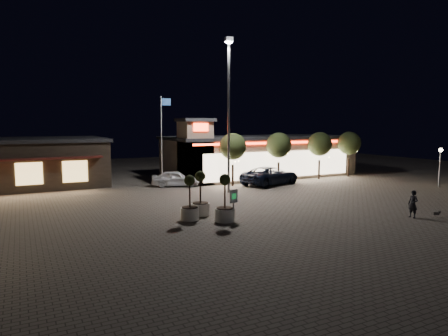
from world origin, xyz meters
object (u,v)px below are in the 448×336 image
planter_left (190,206)px  planter_mid (225,207)px  pickup_truck (270,176)px  valet_sign (234,199)px  white_sedan (176,178)px  pedestrian (413,204)px

planter_left → planter_mid: planter_mid is taller
pickup_truck → planter_mid: planter_mid is taller
pickup_truck → valet_sign: valet_sign is taller
valet_sign → planter_mid: bearing=-179.5°
white_sedan → planter_left: size_ratio=1.60×
pickup_truck → white_sedan: bearing=53.6°
planter_left → valet_sign: size_ratio=1.46×
pickup_truck → pedestrian: bearing=164.3°
planter_left → white_sedan: bearing=73.5°
pedestrian → planter_left: bearing=-117.0°
pedestrian → valet_sign: 10.75m
pickup_truck → planter_left: 15.06m
pickup_truck → pedestrian: 14.90m
planter_left → valet_sign: (2.24, -1.25, 0.45)m
white_sedan → planter_mid: size_ratio=1.54×
planter_left → planter_mid: bearing=-37.0°
planter_left → pedestrian: bearing=-24.8°
planter_left → pickup_truck: bearing=38.3°
pickup_truck → planter_left: (-11.82, -9.33, -0.02)m
white_sedan → planter_left: planter_left is taller
pedestrian → valet_sign: (-9.84, 4.32, 0.44)m
pedestrian → planter_left: planter_left is taller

